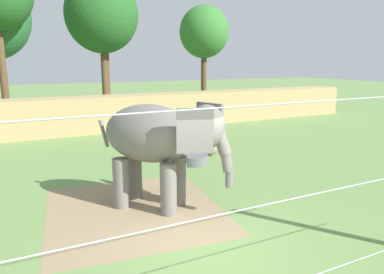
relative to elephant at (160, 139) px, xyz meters
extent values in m
plane|color=#6B8E4C|center=(0.05, -2.24, -1.84)|extent=(120.00, 120.00, 0.00)
cube|color=#937F5B|center=(-0.71, 0.11, -1.84)|extent=(4.85, 5.17, 0.01)
cube|color=tan|center=(0.05, 11.30, -0.88)|extent=(36.00, 1.80, 1.93)
cylinder|color=slate|center=(0.53, -0.03, -1.18)|extent=(0.42, 0.42, 1.33)
cylinder|color=slate|center=(0.00, -0.53, -1.18)|extent=(0.42, 0.42, 1.33)
cylinder|color=slate|center=(-0.40, 0.95, -1.18)|extent=(0.42, 0.42, 1.33)
cylinder|color=slate|center=(-0.93, 0.45, -1.18)|extent=(0.42, 0.42, 1.33)
ellipsoid|color=slate|center=(-0.20, 0.21, 0.13)|extent=(2.66, 2.70, 1.52)
ellipsoid|color=slate|center=(0.87, -0.91, 0.39)|extent=(1.40, 1.40, 1.09)
cube|color=slate|center=(1.21, -0.45, 0.39)|extent=(0.36, 0.84, 1.04)
cube|color=slate|center=(0.39, -1.23, 0.39)|extent=(0.83, 0.40, 1.04)
cylinder|color=slate|center=(1.15, -1.20, 0.00)|extent=(0.54, 0.54, 0.59)
cylinder|color=slate|center=(1.22, -1.29, -0.42)|extent=(0.41, 0.41, 0.56)
cylinder|color=slate|center=(1.28, -1.34, -0.81)|extent=(0.27, 0.27, 0.52)
cylinder|color=slate|center=(-1.15, 1.21, 0.03)|extent=(0.27, 0.27, 0.76)
sphere|color=gray|center=(3.79, 4.11, -1.45)|extent=(0.78, 0.78, 0.78)
cylinder|color=#B7B7BC|center=(0.05, -4.86, 0.10)|extent=(9.12, 0.02, 0.02)
cylinder|color=#B7B7BC|center=(0.05, -4.86, 1.43)|extent=(9.12, 0.02, 0.02)
cylinder|color=slate|center=(2.63, 3.25, -1.67)|extent=(1.10, 1.10, 0.35)
cylinder|color=#38607A|center=(2.63, 3.25, -1.52)|extent=(1.01, 1.01, 0.02)
cylinder|color=brown|center=(2.99, 17.92, 1.10)|extent=(0.44, 0.44, 5.88)
ellipsoid|color=#33752D|center=(2.99, 17.92, 5.96)|extent=(4.52, 4.52, 4.75)
cylinder|color=brown|center=(2.76, 17.59, 0.57)|extent=(0.44, 0.44, 4.83)
ellipsoid|color=#235B23|center=(2.76, 17.59, 5.11)|extent=(5.01, 5.01, 5.26)
cylinder|color=brown|center=(-3.65, 16.31, 1.12)|extent=(0.44, 0.44, 5.94)
cylinder|color=brown|center=(10.18, 16.42, 0.35)|extent=(0.44, 0.44, 4.39)
ellipsoid|color=#33752D|center=(10.18, 16.42, 4.14)|extent=(3.73, 3.73, 3.92)
camera|label=1|loc=(-3.28, -8.39, 1.95)|focal=33.54mm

